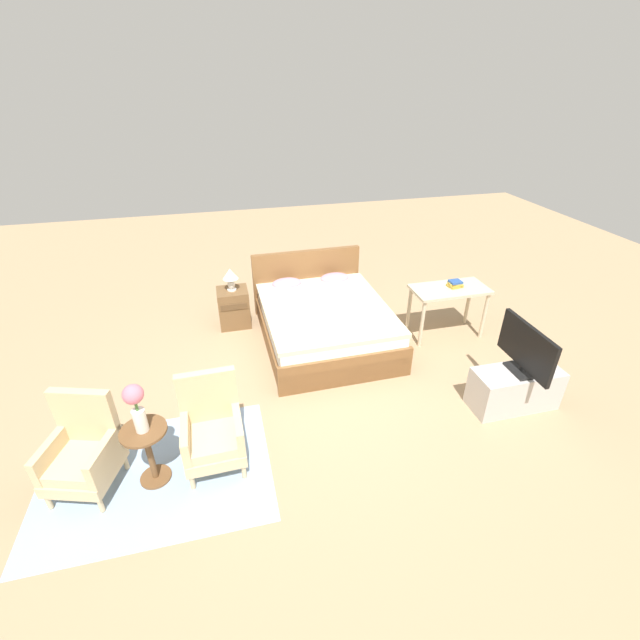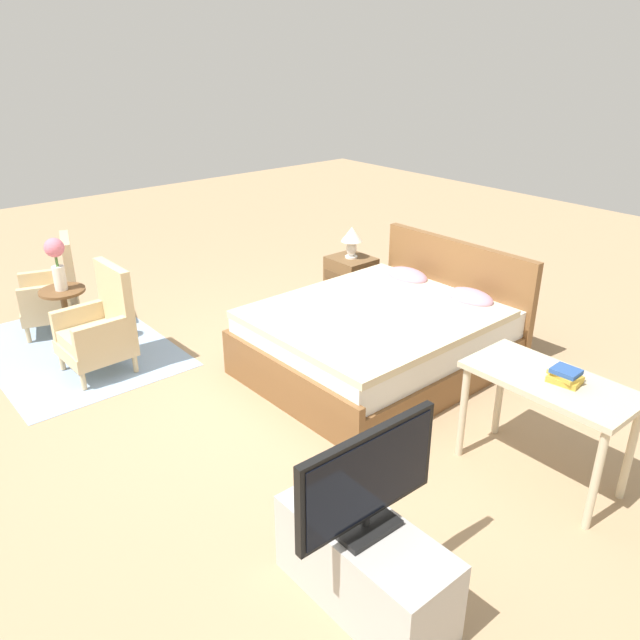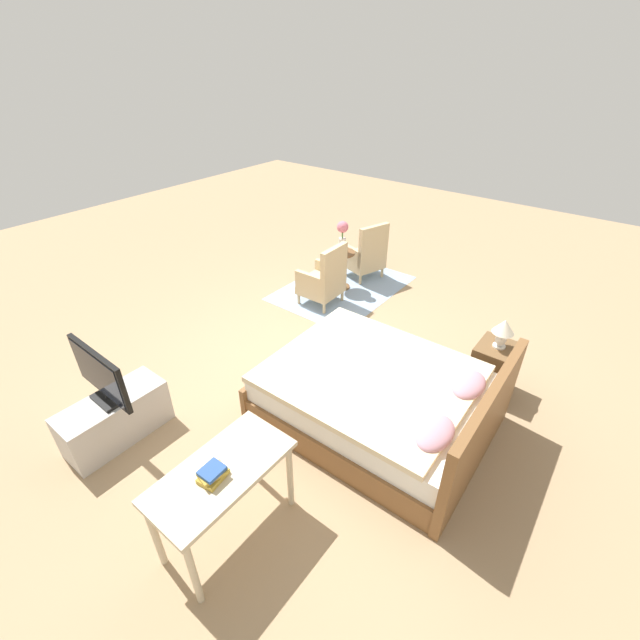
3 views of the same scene
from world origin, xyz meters
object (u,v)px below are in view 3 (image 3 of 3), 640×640
(bed, at_px, (380,399))
(tv_flatscreen, at_px, (100,375))
(tv_stand, at_px, (116,418))
(flower_vase, at_px, (342,233))
(table_lamp, at_px, (504,330))
(nightstand, at_px, (493,368))
(vanity_desk, at_px, (222,479))
(armchair_by_window_left, at_px, (366,255))
(armchair_by_window_right, at_px, (324,280))
(side_table, at_px, (342,266))
(book_stack, at_px, (213,474))

(bed, height_order, tv_flatscreen, tv_flatscreen)
(tv_flatscreen, bearing_deg, tv_stand, 179.27)
(flower_vase, bearing_deg, table_lamp, 70.82)
(bed, distance_m, nightstand, 1.37)
(table_lamp, xyz_separation_m, vanity_desk, (2.89, -0.99, -0.16))
(armchair_by_window_left, distance_m, nightstand, 2.97)
(bed, bearing_deg, flower_vase, -136.84)
(nightstand, xyz_separation_m, tv_stand, (2.89, -2.57, -0.05))
(armchair_by_window_right, bearing_deg, table_lamp, 81.89)
(bed, xyz_separation_m, flower_vase, (-2.10, -1.97, 0.60))
(armchair_by_window_right, relative_size, tv_flatscreen, 1.11)
(armchair_by_window_left, bearing_deg, table_lamp, 60.30)
(nightstand, bearing_deg, armchair_by_window_right, -98.11)
(bed, height_order, side_table, bed)
(side_table, xyz_separation_m, table_lamp, (0.93, 2.67, 0.40))
(armchair_by_window_right, distance_m, vanity_desk, 3.63)
(armchair_by_window_right, xyz_separation_m, table_lamp, (0.37, 2.58, 0.40))
(armchair_by_window_left, distance_m, tv_stand, 4.36)
(book_stack, bearing_deg, nightstand, 161.80)
(bed, distance_m, table_lamp, 1.45)
(armchair_by_window_left, distance_m, armchair_by_window_right, 1.11)
(flower_vase, distance_m, nightstand, 2.89)
(armchair_by_window_left, bearing_deg, tv_flatscreen, 0.11)
(armchair_by_window_right, bearing_deg, bed, 50.66)
(vanity_desk, xyz_separation_m, book_stack, (0.08, 0.02, 0.15))
(armchair_by_window_right, distance_m, side_table, 0.57)
(armchair_by_window_right, bearing_deg, book_stack, 25.74)
(armchair_by_window_left, height_order, tv_flatscreen, tv_flatscreen)
(side_table, bearing_deg, armchair_by_window_left, 170.80)
(tv_stand, relative_size, vanity_desk, 0.92)
(side_table, height_order, tv_flatscreen, tv_flatscreen)
(armchair_by_window_left, bearing_deg, book_stack, 19.93)
(table_lamp, bearing_deg, book_stack, -18.21)
(tv_stand, height_order, book_stack, book_stack)
(book_stack, bearing_deg, tv_stand, -92.74)
(armchair_by_window_right, relative_size, tv_stand, 0.96)
(flower_vase, relative_size, tv_stand, 0.50)
(vanity_desk, bearing_deg, table_lamp, 161.02)
(nightstand, bearing_deg, table_lamp, 90.00)
(vanity_desk, height_order, book_stack, book_stack)
(bed, xyz_separation_m, table_lamp, (-1.17, 0.70, 0.48))
(bed, bearing_deg, tv_flatscreen, -47.55)
(armchair_by_window_right, distance_m, tv_stand, 3.26)
(armchair_by_window_right, relative_size, nightstand, 1.62)
(side_table, distance_m, vanity_desk, 4.17)
(tv_flatscreen, distance_m, book_stack, 1.60)
(nightstand, relative_size, tv_stand, 0.59)
(side_table, relative_size, vanity_desk, 0.58)
(nightstand, xyz_separation_m, vanity_desk, (2.89, -0.99, 0.34))
(flower_vase, bearing_deg, armchair_by_window_left, 170.80)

